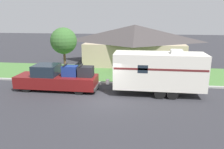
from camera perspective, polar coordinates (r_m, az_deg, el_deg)
The scene contains 8 objects.
ground_plane at distance 15.44m, azimuth -2.42°, elevation -6.56°, with size 120.00×120.00×0.00m, color #2D2D33.
curb_strip at distance 18.92m, azimuth -0.48°, elevation -2.25°, with size 80.00×0.30×0.14m.
lawn_strip at distance 22.42m, azimuth 0.81°, elevation 0.34°, with size 80.00×7.00×0.03m.
house_across_street at distance 27.54m, azimuth 5.89°, elevation 8.11°, with size 12.45×8.07×4.70m.
pickup_truck at distance 17.74m, azimuth -14.16°, elevation -1.02°, with size 6.46×2.02×2.09m.
travel_trailer at distance 16.34m, azimuth 12.12°, elevation 0.99°, with size 7.70×2.24×3.39m.
mailbox at distance 19.40m, azimuth 3.65°, elevation 0.88°, with size 0.48×0.20×1.25m.
tree_in_yard at distance 22.72m, azimuth -12.52°, elevation 8.56°, with size 2.65×2.65×4.62m.
Camera 1 is at (2.52, -14.16, 5.64)m, focal length 35.00 mm.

